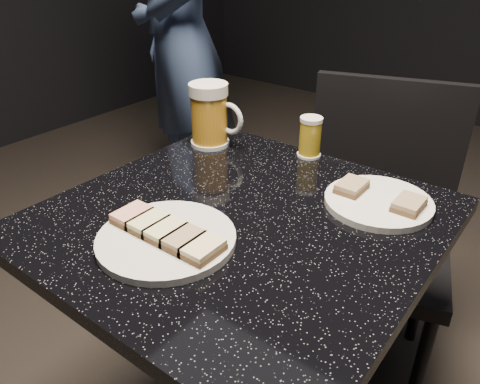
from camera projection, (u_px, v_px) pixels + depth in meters
name	position (u px, v px, depth m)	size (l,w,h in m)	color
plate_large	(166.00, 239.00, 0.82)	(0.24, 0.24, 0.01)	silver
plate_small	(378.00, 202.00, 0.93)	(0.21, 0.21, 0.01)	white
patron	(182.00, 37.00, 1.97)	(0.61, 0.40, 1.69)	navy
table	(240.00, 309.00, 1.02)	(0.70, 0.70, 0.75)	black
beer_mug	(210.00, 115.00, 1.16)	(0.14, 0.10, 0.16)	silver
beer_tumbler	(310.00, 137.00, 1.12)	(0.06, 0.06, 0.10)	white
chair	(372.00, 221.00, 1.34)	(0.53, 0.53, 0.88)	black
canapes_on_plate_large	(166.00, 231.00, 0.81)	(0.22, 0.07, 0.02)	#4C3521
canapes_on_plate_small	(379.00, 195.00, 0.92)	(0.17, 0.07, 0.02)	#4C3521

